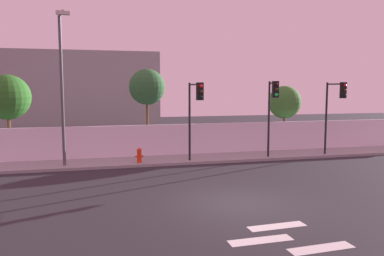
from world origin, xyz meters
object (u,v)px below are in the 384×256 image
object	(u,v)px
roadside_tree_midleft	(147,87)
roadside_tree_midright	(284,102)
traffic_light_center	(195,104)
traffic_light_left	(272,102)
street_lamp_curbside	(62,80)
fire_hydrant	(139,155)
roadside_tree_leftmost	(7,97)
traffic_light_right	(336,102)

from	to	relation	value
roadside_tree_midleft	roadside_tree_midright	distance (m)	9.34
traffic_light_center	roadside_tree_midright	size ratio (longest dim) A/B	1.00
traffic_light_left	traffic_light_center	bearing A→B (deg)	-177.43
street_lamp_curbside	fire_hydrant	xyz separation A→B (m)	(3.75, -0.04, -3.93)
traffic_light_center	roadside_tree_leftmost	size ratio (longest dim) A/B	0.87
traffic_light_left	roadside_tree_leftmost	bearing A→B (deg)	164.59
traffic_light_center	traffic_light_left	bearing A→B (deg)	2.57
traffic_light_right	roadside_tree_midleft	size ratio (longest dim) A/B	0.81
traffic_light_left	traffic_light_center	size ratio (longest dim) A/B	1.02
fire_hydrant	roadside_tree_leftmost	bearing A→B (deg)	153.33
street_lamp_curbside	roadside_tree_midright	world-z (taller)	street_lamp_curbside
traffic_light_right	roadside_tree_midright	distance (m)	4.28
roadside_tree_leftmost	roadside_tree_midright	bearing A→B (deg)	0.00
roadside_tree_midleft	fire_hydrant	bearing A→B (deg)	-104.46
traffic_light_left	roadside_tree_midleft	size ratio (longest dim) A/B	0.82
traffic_light_right	roadside_tree_midright	bearing A→B (deg)	104.44
traffic_light_center	street_lamp_curbside	size ratio (longest dim) A/B	0.56
fire_hydrant	roadside_tree_leftmost	world-z (taller)	roadside_tree_leftmost
traffic_light_right	street_lamp_curbside	size ratio (longest dim) A/B	0.57
traffic_light_left	roadside_tree_midright	distance (m)	4.86
traffic_light_center	street_lamp_curbside	xyz separation A→B (m)	(-6.64, 0.69, 1.25)
traffic_light_left	traffic_light_right	distance (m)	3.88
roadside_tree_midleft	roadside_tree_midright	xyz separation A→B (m)	(9.29, -0.00, -1.01)
traffic_light_left	street_lamp_curbside	xyz separation A→B (m)	(-11.13, 0.49, 1.20)
traffic_light_right	fire_hydrant	xyz separation A→B (m)	(-11.26, 0.62, -2.71)
roadside_tree_leftmost	roadside_tree_midleft	world-z (taller)	roadside_tree_midleft
roadside_tree_midleft	roadside_tree_midright	size ratio (longest dim) A/B	1.24
traffic_light_left	traffic_light_center	xyz separation A→B (m)	(-4.49, -0.20, -0.05)
traffic_light_left	fire_hydrant	bearing A→B (deg)	176.52
fire_hydrant	roadside_tree_midleft	size ratio (longest dim) A/B	0.15
roadside_tree_leftmost	roadside_tree_midright	xyz separation A→B (m)	(17.19, 0.00, -0.44)
roadside_tree_leftmost	roadside_tree_midright	world-z (taller)	roadside_tree_leftmost
street_lamp_curbside	roadside_tree_midleft	size ratio (longest dim) A/B	1.43
traffic_light_right	fire_hydrant	world-z (taller)	traffic_light_right
street_lamp_curbside	fire_hydrant	distance (m)	5.43
traffic_light_right	traffic_light_center	bearing A→B (deg)	-179.83
traffic_light_left	roadside_tree_midleft	distance (m)	7.64
street_lamp_curbside	roadside_tree_leftmost	xyz separation A→B (m)	(-3.25, 3.47, -0.95)
traffic_light_right	roadside_tree_leftmost	distance (m)	18.72
traffic_light_left	roadside_tree_midright	world-z (taller)	traffic_light_left
traffic_light_center	fire_hydrant	bearing A→B (deg)	167.34
traffic_light_center	roadside_tree_leftmost	bearing A→B (deg)	157.17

